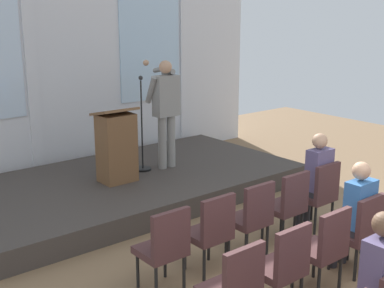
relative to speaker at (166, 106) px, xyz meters
The scene contains 17 objects.
rear_partition 2.04m from the speaker, 113.30° to the left, with size 8.08×0.14×4.41m.
stage_platform 1.42m from the speaker, behind, with size 5.42×2.83×0.32m, color #3F3833.
speaker is the anchor object (origin of this frame).
mic_stand 0.82m from the speaker, 163.82° to the left, with size 0.28×0.28×1.55m.
lectern 1.13m from the speaker, behind, with size 0.60×0.48×1.16m.
chair_r0_c0 3.53m from the speaker, 126.61° to the right, with size 0.46×0.44×0.94m.
chair_r0_c1 3.20m from the speaker, 117.03° to the right, with size 0.46×0.44×0.94m.
chair_r0_c2 2.97m from the speaker, 105.51° to the right, with size 0.46×0.44×0.94m.
chair_r0_c3 2.88m from the speaker, 92.57° to the right, with size 0.46×0.44×0.94m.
chair_r0_c4 2.92m from the speaker, 79.36° to the right, with size 0.46×0.44×0.94m.
audience_r0_c4 2.79m from the speaker, 79.05° to the right, with size 0.36×0.39×1.32m.
chair_r1_c0 4.39m from the speaker, 118.30° to the right, with size 0.46×0.44×0.94m.
chair_r1_c1 4.13m from the speaker, 110.29° to the right, with size 0.46×0.44×0.94m.
chair_r1_c2 3.96m from the speaker, 101.37° to the right, with size 0.46×0.44×0.94m.
chair_r1_c3 3.89m from the speaker, 91.86° to the right, with size 0.46×0.44×0.94m.
audience_r1_c3 3.77m from the speaker, 91.90° to the right, with size 0.36×0.39×1.30m.
audience_r2_c1 5.00m from the speaker, 106.42° to the right, with size 0.36×0.39×1.38m.
Camera 1 is at (-4.17, -2.43, 2.90)m, focal length 48.68 mm.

